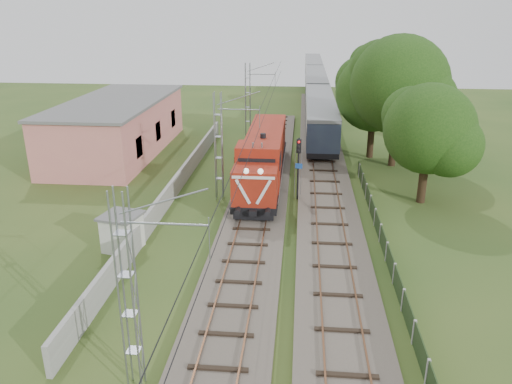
# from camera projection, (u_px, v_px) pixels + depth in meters

# --- Properties ---
(ground) EXTENTS (140.00, 140.00, 0.00)m
(ground) POSITION_uv_depth(u_px,v_px,m) (240.00, 281.00, 26.29)
(ground) COLOR #29471A
(ground) RESTS_ON ground
(track_main) EXTENTS (4.20, 70.00, 0.45)m
(track_main) POSITION_uv_depth(u_px,v_px,m) (253.00, 224.00, 32.76)
(track_main) COLOR #6B6054
(track_main) RESTS_ON ground
(track_side) EXTENTS (4.20, 80.00, 0.45)m
(track_side) POSITION_uv_depth(u_px,v_px,m) (323.00, 167.00, 44.48)
(track_side) COLOR #6B6054
(track_side) RESTS_ON ground
(catenary) EXTENTS (3.31, 70.00, 8.00)m
(catenary) POSITION_uv_depth(u_px,v_px,m) (219.00, 147.00, 36.34)
(catenary) COLOR gray
(catenary) RESTS_ON ground
(boundary_wall) EXTENTS (0.25, 40.00, 1.50)m
(boundary_wall) POSITION_uv_depth(u_px,v_px,m) (174.00, 188.00, 37.79)
(boundary_wall) COLOR #9E9E99
(boundary_wall) RESTS_ON ground
(station_building) EXTENTS (8.40, 20.40, 5.22)m
(station_building) POSITION_uv_depth(u_px,v_px,m) (118.00, 126.00, 49.07)
(station_building) COLOR tan
(station_building) RESTS_ON ground
(fence) EXTENTS (0.12, 32.00, 1.20)m
(fence) POSITION_uv_depth(u_px,v_px,m) (387.00, 252.00, 28.20)
(fence) COLOR black
(fence) RESTS_ON ground
(locomotive) EXTENTS (3.08, 17.58, 4.46)m
(locomotive) POSITION_uv_depth(u_px,v_px,m) (263.00, 156.00, 40.23)
(locomotive) COLOR black
(locomotive) RESTS_ON ground
(coach_rake) EXTENTS (3.09, 68.93, 3.57)m
(coach_rake) POSITION_uv_depth(u_px,v_px,m) (316.00, 84.00, 76.73)
(coach_rake) COLOR black
(coach_rake) RESTS_ON ground
(signal_post) EXTENTS (0.52, 0.41, 4.74)m
(signal_post) POSITION_uv_depth(u_px,v_px,m) (298.00, 158.00, 36.40)
(signal_post) COLOR black
(signal_post) RESTS_ON ground
(relay_hut) EXTENTS (2.58, 2.58, 2.23)m
(relay_hut) POSITION_uv_depth(u_px,v_px,m) (122.00, 232.00, 29.45)
(relay_hut) COLOR silver
(relay_hut) RESTS_ON ground
(tree_a) EXTENTS (6.75, 6.43, 8.76)m
(tree_a) POSITION_uv_depth(u_px,v_px,m) (430.00, 130.00, 35.14)
(tree_a) COLOR #362416
(tree_a) RESTS_ON ground
(tree_b) EXTENTS (8.94, 8.52, 11.59)m
(tree_b) POSITION_uv_depth(u_px,v_px,m) (401.00, 86.00, 43.10)
(tree_b) COLOR #362416
(tree_b) RESTS_ON ground
(tree_c) EXTENTS (7.56, 7.20, 9.80)m
(tree_c) POSITION_uv_depth(u_px,v_px,m) (376.00, 94.00, 46.07)
(tree_c) COLOR #362416
(tree_c) RESTS_ON ground
(tree_d) EXTENTS (7.59, 7.22, 9.83)m
(tree_d) POSITION_uv_depth(u_px,v_px,m) (379.00, 72.00, 61.68)
(tree_d) COLOR #362416
(tree_d) RESTS_ON ground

